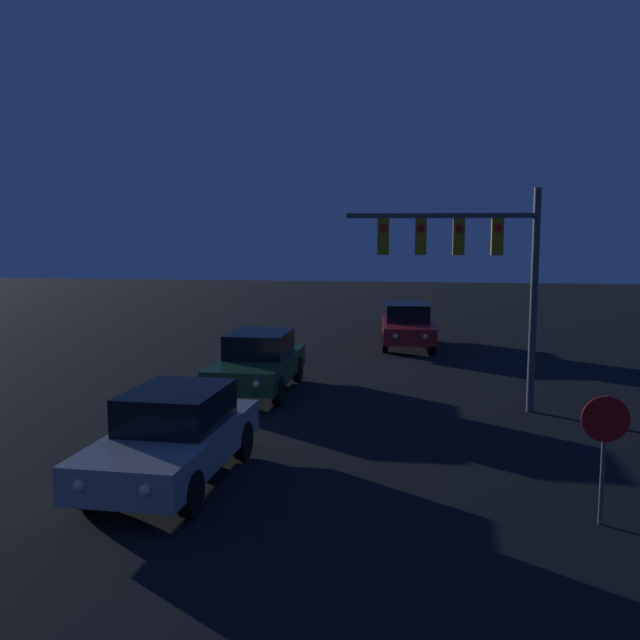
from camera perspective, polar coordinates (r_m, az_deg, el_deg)
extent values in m
cube|color=#99999E|center=(13.22, -11.70, -9.74)|extent=(2.12, 4.75, 0.61)
cube|color=black|center=(13.26, -11.39, -6.82)|extent=(1.72, 2.19, 0.67)
cylinder|color=black|center=(11.74, -10.30, -13.51)|extent=(0.24, 0.76, 0.75)
cylinder|color=black|center=(12.44, -18.06, -12.55)|extent=(0.24, 0.76, 0.75)
cylinder|color=black|center=(14.34, -6.16, -9.56)|extent=(0.24, 0.76, 0.75)
cylinder|color=black|center=(14.92, -12.72, -9.03)|extent=(0.24, 0.76, 0.75)
sphere|color=#F9EFC6|center=(10.96, -13.83, -13.10)|extent=(0.18, 0.18, 0.18)
sphere|color=#F9EFC6|center=(11.41, -18.76, -12.45)|extent=(0.18, 0.18, 0.18)
cube|color=#1E4728|center=(19.99, -5.01, -3.80)|extent=(1.95, 4.69, 0.61)
cube|color=black|center=(20.10, -4.87, -1.89)|extent=(1.64, 2.13, 0.67)
cylinder|color=black|center=(18.49, -3.38, -5.67)|extent=(0.22, 0.75, 0.75)
cylinder|color=black|center=(18.91, -8.61, -5.44)|extent=(0.22, 0.75, 0.75)
cylinder|color=black|center=(21.26, -1.79, -3.94)|extent=(0.22, 0.75, 0.75)
cylinder|color=black|center=(21.64, -6.38, -3.79)|extent=(0.22, 0.75, 0.75)
sphere|color=#F9EFC6|center=(17.62, -5.12, -5.11)|extent=(0.18, 0.18, 0.18)
sphere|color=#F9EFC6|center=(17.89, -8.40, -4.97)|extent=(0.18, 0.18, 0.18)
cube|color=#B21E1E|center=(27.70, 7.01, -0.72)|extent=(2.17, 4.77, 0.61)
cube|color=black|center=(27.85, 7.01, 0.65)|extent=(1.74, 2.21, 0.67)
cylinder|color=black|center=(26.37, 9.04, -1.83)|extent=(0.25, 0.76, 0.75)
cylinder|color=black|center=(26.29, 5.23, -1.80)|extent=(0.25, 0.76, 0.75)
cylinder|color=black|center=(29.22, 8.60, -0.93)|extent=(0.25, 0.76, 0.75)
cylinder|color=black|center=(29.15, 5.16, -0.90)|extent=(0.25, 0.76, 0.75)
sphere|color=#F9EFC6|center=(25.39, 8.42, -1.33)|extent=(0.18, 0.18, 0.18)
sphere|color=#F9EFC6|center=(25.34, 6.06, -1.31)|extent=(0.18, 0.18, 0.18)
cylinder|color=#4C4C51|center=(18.17, 16.73, 1.41)|extent=(0.18, 0.18, 5.50)
cube|color=#4C4C51|center=(17.87, 9.59, 8.24)|extent=(4.61, 0.12, 0.12)
cube|color=#A57F14|center=(17.96, 13.99, 6.49)|extent=(0.28, 0.28, 0.90)
cylinder|color=red|center=(17.81, 14.06, 7.14)|extent=(0.20, 0.02, 0.20)
cube|color=#A57F14|center=(17.89, 11.04, 6.57)|extent=(0.28, 0.28, 0.90)
cylinder|color=red|center=(17.74, 11.08, 7.22)|extent=(0.20, 0.02, 0.20)
cube|color=#A57F14|center=(17.86, 8.07, 6.63)|extent=(0.28, 0.28, 0.90)
cylinder|color=red|center=(17.71, 8.08, 7.28)|extent=(0.20, 0.02, 0.20)
cube|color=#A57F14|center=(17.88, 5.10, 6.68)|extent=(0.28, 0.28, 0.90)
cylinder|color=red|center=(17.73, 5.08, 7.32)|extent=(0.20, 0.02, 0.20)
cylinder|color=#4C4C51|center=(11.89, 21.70, -10.41)|extent=(0.07, 0.07, 2.02)
cylinder|color=red|center=(11.69, 21.88, -7.38)|extent=(0.71, 0.03, 0.71)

